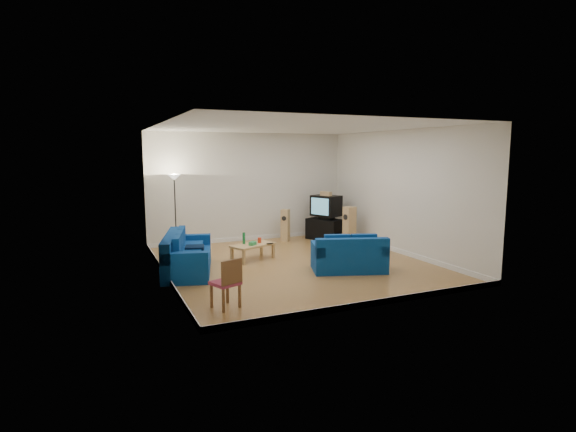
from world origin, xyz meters
name	(u,v)px	position (x,y,z in m)	size (l,w,h in m)	color
room	(295,199)	(0.00, 0.00, 1.54)	(6.01, 6.51, 3.21)	brown
sofa_three_seat	(185,258)	(-2.51, 0.34, 0.31)	(1.49, 2.36, 0.85)	navy
sofa_loveseat	(349,258)	(0.84, -1.07, 0.30)	(1.80, 1.36, 0.80)	navy
coffee_table	(253,246)	(-0.76, 0.82, 0.34)	(1.20, 0.91, 0.39)	tan
bottle	(244,238)	(-0.96, 0.92, 0.53)	(0.07, 0.07, 0.29)	#197233
tissue_box	(253,243)	(-0.80, 0.72, 0.43)	(0.21, 0.11, 0.09)	green
red_canister	(259,240)	(-0.55, 0.92, 0.45)	(0.09, 0.09, 0.13)	red
remote	(270,244)	(-0.37, 0.68, 0.40)	(0.16, 0.05, 0.02)	black
tv_stand	(324,229)	(2.11, 2.42, 0.31)	(1.03, 0.57, 0.63)	black
av_receiver	(327,218)	(2.16, 2.39, 0.68)	(0.39, 0.32, 0.09)	black
television	(326,206)	(2.16, 2.44, 1.03)	(0.86, 0.97, 0.62)	black
centre_speaker	(326,194)	(2.11, 2.36, 1.40)	(0.36, 0.14, 0.12)	tan
speaker_left	(285,225)	(0.93, 2.70, 0.48)	(0.35, 0.36, 0.95)	tan
speaker_right	(349,225)	(2.45, 1.55, 0.54)	(0.37, 0.32, 1.08)	tan
floor_lamp	(175,188)	(-2.29, 2.70, 1.70)	(0.35, 0.35, 2.05)	black
dining_chair	(228,281)	(-2.32, -2.34, 0.48)	(0.54, 0.54, 0.87)	brown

